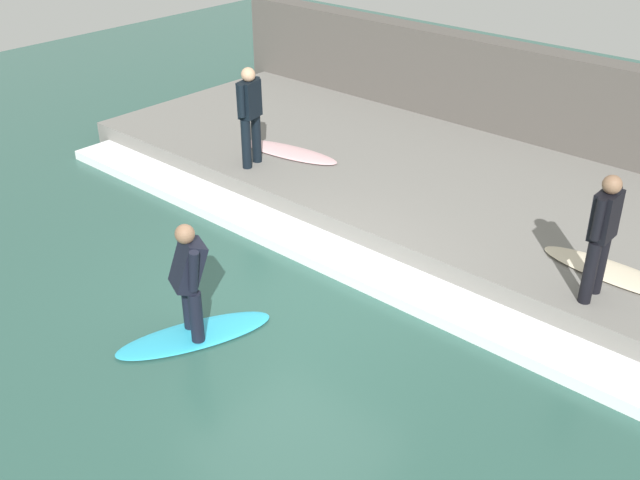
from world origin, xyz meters
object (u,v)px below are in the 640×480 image
at_px(surfboard_waiting_far, 617,274).
at_px(surfer_waiting_far, 602,231).
at_px(surfboard_riding, 195,335).
at_px(surfboard_waiting_near, 289,152).
at_px(surfer_riding, 189,275).
at_px(surfer_waiting_near, 250,111).

bearing_deg(surfboard_waiting_far, surfer_waiting_far, 174.56).
xyz_separation_m(surfboard_riding, surfer_waiting_far, (3.27, -3.32, 1.26)).
bearing_deg(surfboard_waiting_near, surfer_waiting_far, -98.19).
relative_size(surfboard_waiting_near, surfboard_waiting_far, 0.99).
relative_size(surfer_riding, surfboard_waiting_far, 0.74).
height_order(surfboard_riding, surfer_riding, surfer_riding).
height_order(surfboard_waiting_near, surfboard_waiting_far, same).
height_order(surfboard_riding, surfer_waiting_near, surfer_waiting_near).
height_order(surfer_waiting_near, surfer_waiting_far, surfer_waiting_near).
relative_size(surfboard_riding, surfer_riding, 1.36).
xyz_separation_m(surfboard_riding, surfboard_waiting_near, (4.09, 2.35, 0.42)).
distance_m(surfer_waiting_near, surfer_waiting_far, 5.81).
bearing_deg(surfboard_waiting_near, surfboard_riding, -150.09).
xyz_separation_m(surfer_waiting_near, surfboard_waiting_near, (0.73, -0.13, -0.88)).
relative_size(surfer_waiting_near, surfboard_waiting_far, 0.82).
relative_size(surfboard_riding, surfboard_waiting_far, 1.00).
distance_m(surfboard_riding, surfer_waiting_near, 4.37).
height_order(surfer_riding, surfboard_waiting_near, surfer_riding).
distance_m(surfer_waiting_near, surfboard_waiting_near, 1.15).
distance_m(surfer_waiting_far, surfboard_waiting_far, 1.08).
bearing_deg(surfer_waiting_near, surfboard_waiting_near, -10.28).
xyz_separation_m(surfer_riding, surfboard_waiting_near, (4.09, 2.35, -0.42)).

